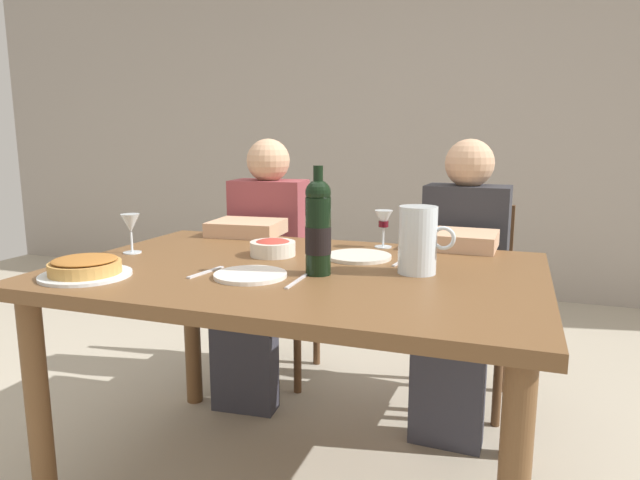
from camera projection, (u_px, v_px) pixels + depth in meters
back_wall at (431, 105)px, 4.13m from camera, size 8.00×0.10×2.80m
dining_table at (298, 296)px, 1.78m from camera, size 1.50×1.00×0.76m
wine_bottle at (318, 227)px, 1.65m from camera, size 0.08×0.08×0.32m
water_pitcher at (418, 244)px, 1.67m from camera, size 0.17×0.12×0.20m
baked_tart at (85, 267)px, 1.64m from camera, size 0.26×0.26×0.06m
salad_bowl at (273, 247)px, 1.94m from camera, size 0.16×0.16×0.06m
wine_glass_left_diner at (384, 221)px, 2.07m from camera, size 0.07×0.07×0.14m
wine_glass_right_diner at (131, 225)px, 1.96m from camera, size 0.07×0.07×0.14m
dinner_plate_left_setting at (250, 275)px, 1.64m from camera, size 0.22×0.22×0.01m
dinner_plate_right_setting at (359, 256)px, 1.90m from camera, size 0.22×0.22×0.01m
fork_left_setting at (206, 272)px, 1.69m from camera, size 0.04×0.16×0.00m
knife_left_setting at (298, 280)px, 1.59m from camera, size 0.01×0.18×0.00m
knife_right_setting at (402, 261)px, 1.85m from camera, size 0.03×0.18×0.00m
spoon_right_setting at (317, 254)px, 1.95m from camera, size 0.03×0.16×0.00m
chair_left at (279, 273)px, 2.78m from camera, size 0.43×0.43×0.87m
diner_left at (261, 260)px, 2.54m from camera, size 0.36×0.52×1.16m
chair_right at (467, 289)px, 2.49m from camera, size 0.42×0.42×0.87m
diner_right at (461, 275)px, 2.26m from camera, size 0.35×0.51×1.16m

